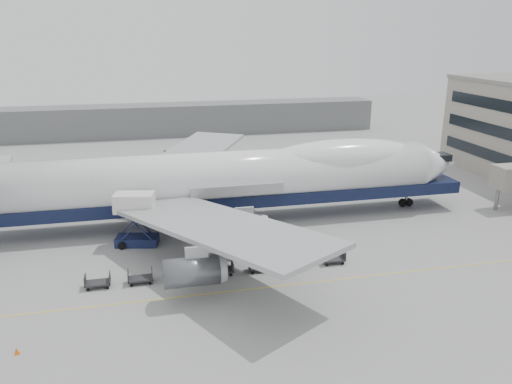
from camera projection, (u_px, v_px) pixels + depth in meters
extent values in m
plane|color=gray|center=(244.00, 261.00, 51.77)|extent=(260.00, 260.00, 0.00)
cube|color=gold|center=(256.00, 289.00, 46.20)|extent=(60.00, 0.15, 0.01)
cylinder|color=slate|center=(497.00, 199.00, 66.31)|extent=(0.50, 0.50, 3.00)
cube|color=slate|center=(140.00, 121.00, 113.64)|extent=(110.00, 8.00, 7.00)
cylinder|color=white|center=(224.00, 177.00, 61.19)|extent=(52.00, 6.40, 6.40)
cube|color=#0D1533|center=(232.00, 197.00, 62.18)|extent=(60.00, 5.76, 1.50)
cone|color=white|center=(436.00, 164.00, 67.28)|extent=(6.00, 6.40, 6.40)
ellipsoid|color=white|center=(344.00, 157.00, 63.93)|extent=(20.67, 5.78, 4.56)
cube|color=#9EA0A3|center=(217.00, 226.00, 47.47)|extent=(20.35, 26.74, 2.26)
cube|color=#9EA0A3|center=(189.00, 157.00, 74.01)|extent=(20.35, 26.74, 2.26)
cylinder|color=#595B60|center=(167.00, 164.00, 78.43)|extent=(4.80, 2.60, 2.60)
cylinder|color=#595B60|center=(213.00, 177.00, 71.33)|extent=(4.80, 2.60, 2.60)
cylinder|color=#595B60|center=(240.00, 228.00, 52.75)|extent=(4.80, 2.60, 2.60)
cylinder|color=#595B60|center=(192.00, 272.00, 43.13)|extent=(4.80, 2.60, 2.60)
cylinder|color=slate|center=(406.00, 198.00, 67.80)|extent=(0.36, 0.36, 2.50)
cylinder|color=black|center=(406.00, 202.00, 68.01)|extent=(1.10, 0.45, 1.10)
cylinder|color=slate|center=(204.00, 222.00, 59.12)|extent=(0.36, 0.36, 2.50)
cylinder|color=black|center=(204.00, 227.00, 59.34)|extent=(1.10, 0.45, 1.10)
cylinder|color=slate|center=(198.00, 205.00, 64.70)|extent=(0.36, 0.36, 2.50)
cylinder|color=black|center=(198.00, 210.00, 64.91)|extent=(1.10, 0.45, 1.10)
cube|color=#171F46|center=(137.00, 240.00, 55.65)|extent=(4.95, 3.11, 1.01)
cube|color=silver|center=(134.00, 202.00, 54.28)|extent=(4.63, 3.21, 2.02)
cube|color=#171F46|center=(136.00, 225.00, 54.01)|extent=(3.24, 0.80, 3.63)
cube|color=#171F46|center=(136.00, 218.00, 55.89)|extent=(3.24, 0.80, 3.63)
cube|color=slate|center=(134.00, 198.00, 55.65)|extent=(2.39, 1.54, 0.15)
cylinder|color=black|center=(122.00, 246.00, 54.48)|extent=(0.83, 0.32, 0.83)
cylinder|color=black|center=(122.00, 239.00, 56.18)|extent=(0.83, 0.32, 0.83)
cylinder|color=black|center=(153.00, 243.00, 55.17)|extent=(0.83, 0.32, 0.83)
cylinder|color=black|center=(152.00, 237.00, 56.88)|extent=(0.83, 0.32, 0.83)
cone|color=#E25F0B|center=(17.00, 351.00, 36.71)|extent=(0.36, 0.36, 0.55)
cube|color=#E25F0B|center=(17.00, 354.00, 36.79)|extent=(0.38, 0.38, 0.03)
cube|color=#2D2D30|center=(98.00, 283.00, 46.32)|extent=(2.30, 1.35, 0.18)
cube|color=#2D2D30|center=(85.00, 280.00, 45.97)|extent=(0.08, 1.35, 0.90)
cube|color=#2D2D30|center=(110.00, 278.00, 46.43)|extent=(0.08, 1.35, 0.90)
cylinder|color=black|center=(88.00, 290.00, 45.72)|extent=(0.30, 0.12, 0.30)
cylinder|color=black|center=(89.00, 284.00, 46.74)|extent=(0.30, 0.12, 0.30)
cylinder|color=black|center=(107.00, 288.00, 46.08)|extent=(0.30, 0.12, 0.30)
cylinder|color=black|center=(108.00, 282.00, 47.10)|extent=(0.30, 0.12, 0.30)
cube|color=#2D2D30|center=(140.00, 279.00, 47.13)|extent=(2.30, 1.35, 0.18)
cube|color=#2D2D30|center=(128.00, 276.00, 46.78)|extent=(0.08, 1.35, 0.90)
cube|color=#2D2D30|center=(152.00, 274.00, 47.24)|extent=(0.08, 1.35, 0.90)
cylinder|color=black|center=(131.00, 285.00, 46.54)|extent=(0.30, 0.12, 0.30)
cylinder|color=black|center=(132.00, 280.00, 47.56)|extent=(0.30, 0.12, 0.30)
cylinder|color=black|center=(150.00, 283.00, 46.89)|extent=(0.30, 0.12, 0.30)
cylinder|color=black|center=(150.00, 278.00, 47.92)|extent=(0.30, 0.12, 0.30)
cube|color=#2D2D30|center=(182.00, 274.00, 47.95)|extent=(2.30, 1.35, 0.18)
cube|color=#2D2D30|center=(170.00, 272.00, 47.59)|extent=(0.08, 1.35, 0.90)
cube|color=#2D2D30|center=(193.00, 269.00, 48.06)|extent=(0.08, 1.35, 0.90)
cylinder|color=black|center=(173.00, 281.00, 47.35)|extent=(0.30, 0.12, 0.30)
cylinder|color=black|center=(172.00, 276.00, 48.37)|extent=(0.30, 0.12, 0.30)
cylinder|color=black|center=(191.00, 279.00, 47.71)|extent=(0.30, 0.12, 0.30)
cylinder|color=black|center=(190.00, 274.00, 48.73)|extent=(0.30, 0.12, 0.30)
cube|color=#2D2D30|center=(221.00, 270.00, 48.76)|extent=(2.30, 1.35, 0.18)
cube|color=#2D2D30|center=(210.00, 268.00, 48.41)|extent=(0.08, 1.35, 0.90)
cube|color=#2D2D30|center=(232.00, 266.00, 48.87)|extent=(0.08, 1.35, 0.90)
cylinder|color=black|center=(214.00, 277.00, 48.16)|extent=(0.30, 0.12, 0.30)
cylinder|color=black|center=(212.00, 272.00, 49.18)|extent=(0.30, 0.12, 0.30)
cylinder|color=black|center=(231.00, 275.00, 48.52)|extent=(0.30, 0.12, 0.30)
cylinder|color=black|center=(229.00, 270.00, 49.54)|extent=(0.30, 0.12, 0.30)
cube|color=#2D2D30|center=(260.00, 266.00, 49.57)|extent=(2.30, 1.35, 0.18)
cube|color=#2D2D30|center=(249.00, 264.00, 49.22)|extent=(0.08, 1.35, 0.90)
cube|color=#2D2D30|center=(271.00, 262.00, 49.68)|extent=(0.08, 1.35, 0.90)
cylinder|color=black|center=(253.00, 273.00, 48.98)|extent=(0.30, 0.12, 0.30)
cylinder|color=black|center=(250.00, 268.00, 50.00)|extent=(0.30, 0.12, 0.30)
cylinder|color=black|center=(269.00, 271.00, 49.33)|extent=(0.30, 0.12, 0.30)
cylinder|color=black|center=(267.00, 266.00, 50.36)|extent=(0.30, 0.12, 0.30)
cube|color=#2D2D30|center=(297.00, 263.00, 50.39)|extent=(2.30, 1.35, 0.18)
cube|color=#2D2D30|center=(287.00, 260.00, 50.03)|extent=(0.08, 1.35, 0.90)
cube|color=#2D2D30|center=(308.00, 258.00, 50.50)|extent=(0.08, 1.35, 0.90)
cylinder|color=black|center=(290.00, 269.00, 49.79)|extent=(0.30, 0.12, 0.30)
cylinder|color=black|center=(287.00, 264.00, 50.81)|extent=(0.30, 0.12, 0.30)
cylinder|color=black|center=(307.00, 267.00, 50.15)|extent=(0.30, 0.12, 0.30)
cylinder|color=black|center=(303.00, 262.00, 51.17)|extent=(0.30, 0.12, 0.30)
cube|color=#2D2D30|center=(333.00, 259.00, 51.20)|extent=(2.30, 1.35, 0.18)
cube|color=#2D2D30|center=(323.00, 257.00, 50.85)|extent=(0.08, 1.35, 0.90)
cube|color=#2D2D30|center=(343.00, 254.00, 51.31)|extent=(0.08, 1.35, 0.90)
cylinder|color=black|center=(327.00, 265.00, 50.60)|extent=(0.30, 0.12, 0.30)
cylinder|color=black|center=(323.00, 260.00, 51.62)|extent=(0.30, 0.12, 0.30)
cylinder|color=black|center=(343.00, 263.00, 50.96)|extent=(0.30, 0.12, 0.30)
cylinder|color=black|center=(339.00, 259.00, 51.98)|extent=(0.30, 0.12, 0.30)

